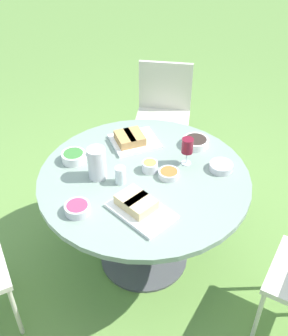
{
  "coord_description": "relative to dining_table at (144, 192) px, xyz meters",
  "views": [
    {
      "loc": [
        0.51,
        1.85,
        2.32
      ],
      "look_at": [
        0.0,
        0.0,
        0.79
      ],
      "focal_mm": 45.0,
      "sensor_mm": 36.0,
      "label": 1
    }
  ],
  "objects": [
    {
      "name": "bowl_roasted_veg",
      "position": [
        -0.14,
        0.04,
        0.15
      ],
      "size": [
        0.12,
        0.12,
        0.04
      ],
      "color": "silver",
      "rests_on": "dining_table"
    },
    {
      "name": "bowl_dip_cream",
      "position": [
        -0.46,
        0.06,
        0.15
      ],
      "size": [
        0.14,
        0.14,
        0.04
      ],
      "color": "silver",
      "rests_on": "dining_table"
    },
    {
      "name": "bowl_dip_red",
      "position": [
        0.42,
        0.2,
        0.15
      ],
      "size": [
        0.14,
        0.14,
        0.05
      ],
      "color": "silver",
      "rests_on": "dining_table"
    },
    {
      "name": "bowl_salad",
      "position": [
        0.38,
        -0.26,
        0.16
      ],
      "size": [
        0.15,
        0.15,
        0.06
      ],
      "color": "white",
      "rests_on": "dining_table"
    },
    {
      "name": "bowl_olives",
      "position": [
        -0.41,
        -0.21,
        0.15
      ],
      "size": [
        0.17,
        0.17,
        0.05
      ],
      "color": "white",
      "rests_on": "dining_table"
    },
    {
      "name": "dining_table",
      "position": [
        0.0,
        0.0,
        0.0
      ],
      "size": [
        1.26,
        1.26,
        0.73
      ],
      "color": "#4C4C51",
      "rests_on": "ground_plane"
    },
    {
      "name": "bowl_fries",
      "position": [
        -0.05,
        -0.04,
        0.16
      ],
      "size": [
        0.09,
        0.09,
        0.06
      ],
      "color": "silver",
      "rests_on": "dining_table"
    },
    {
      "name": "cup_water_near",
      "position": [
        0.15,
        0.02,
        0.18
      ],
      "size": [
        0.06,
        0.06,
        0.11
      ],
      "color": "silver",
      "rests_on": "dining_table"
    },
    {
      "name": "chair_far_back",
      "position": [
        -0.45,
        -1.05,
        -0.09
      ],
      "size": [
        0.57,
        0.56,
        0.89
      ],
      "color": "beige",
      "rests_on": "ground_plane"
    },
    {
      "name": "wine_glass",
      "position": [
        -0.28,
        -0.05,
        0.25
      ],
      "size": [
        0.07,
        0.07,
        0.18
      ],
      "color": "silver",
      "rests_on": "dining_table"
    },
    {
      "name": "ground_plane",
      "position": [
        0.0,
        0.0,
        -0.61
      ],
      "size": [
        40.0,
        40.0,
        0.0
      ],
      "primitive_type": "plane",
      "color": "#668E42"
    },
    {
      "name": "platter_charcuterie",
      "position": [
        -0.01,
        -0.34,
        0.15
      ],
      "size": [
        0.32,
        0.28,
        0.07
      ],
      "color": "white",
      "rests_on": "dining_table"
    },
    {
      "name": "water_pitcher",
      "position": [
        0.26,
        -0.07,
        0.22
      ],
      "size": [
        0.12,
        0.11,
        0.2
      ],
      "color": "silver",
      "rests_on": "dining_table"
    },
    {
      "name": "platter_bread_main",
      "position": [
        0.1,
        0.27,
        0.16
      ],
      "size": [
        0.36,
        0.41,
        0.08
      ],
      "color": "white",
      "rests_on": "dining_table"
    }
  ]
}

